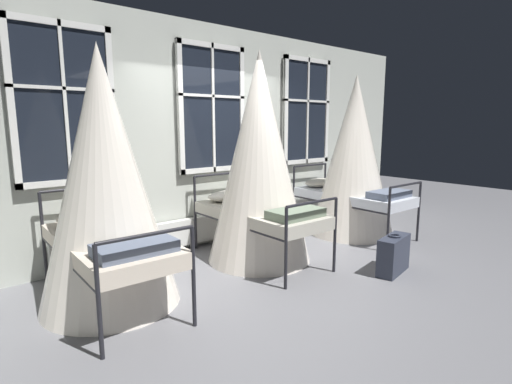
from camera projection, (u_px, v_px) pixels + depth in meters
name	position (u px, v px, depth m)	size (l,w,h in m)	color
ground	(271.00, 264.00, 5.06)	(17.28, 17.28, 0.00)	slate
back_wall_with_windows	(209.00, 137.00, 5.80)	(8.80, 0.10, 3.12)	#B2B7AD
window_bank	(214.00, 165.00, 5.78)	(5.02, 0.10, 2.77)	black
cot_first	(105.00, 183.00, 3.77)	(1.32, 1.89, 2.47)	black
cot_second	(259.00, 162.00, 5.02)	(1.32, 1.88, 2.63)	black
cot_third	(354.00, 158.00, 6.28)	(1.32, 1.88, 2.49)	black
suitcase_dark	(393.00, 255.00, 4.72)	(0.59, 0.31, 0.47)	#2D3342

